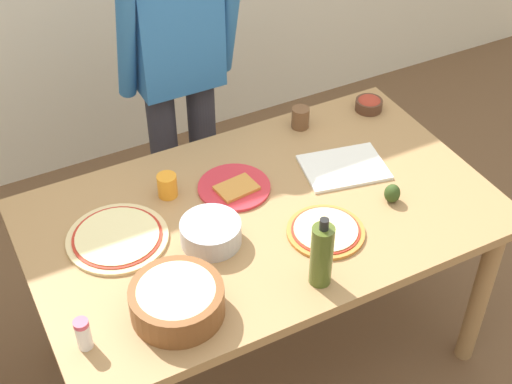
{
  "coord_description": "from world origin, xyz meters",
  "views": [
    {
      "loc": [
        -0.88,
        -1.64,
        2.44
      ],
      "look_at": [
        0.0,
        0.05,
        0.81
      ],
      "focal_mm": 51.26,
      "sensor_mm": 36.0,
      "label": 1
    }
  ],
  "objects_px": {
    "pizza_raw_on_board": "(117,238)",
    "person_cook": "(178,64)",
    "olive_oil_bottle": "(322,255)",
    "avocado": "(392,193)",
    "popcorn_bowl": "(177,298)",
    "plate_with_slice": "(235,187)",
    "dining_table": "(263,231)",
    "cup_small_brown": "(300,118)",
    "salt_shaker": "(83,334)",
    "pizza_cooked_on_tray": "(326,231)",
    "cutting_board_white": "(344,167)",
    "cup_orange": "(167,186)",
    "small_sauce_bowl": "(369,104)",
    "mixing_bowl_steel": "(211,233)"
  },
  "relations": [
    {
      "from": "mixing_bowl_steel",
      "to": "cup_orange",
      "type": "bearing_deg",
      "value": 97.2
    },
    {
      "from": "olive_oil_bottle",
      "to": "pizza_raw_on_board",
      "type": "bearing_deg",
      "value": 136.97
    },
    {
      "from": "small_sauce_bowl",
      "to": "cup_orange",
      "type": "xyz_separation_m",
      "value": [
        -0.93,
        -0.12,
        0.01
      ]
    },
    {
      "from": "cup_small_brown",
      "to": "salt_shaker",
      "type": "distance_m",
      "value": 1.26
    },
    {
      "from": "person_cook",
      "to": "popcorn_bowl",
      "type": "relative_size",
      "value": 5.79
    },
    {
      "from": "mixing_bowl_steel",
      "to": "avocado",
      "type": "height_order",
      "value": "mixing_bowl_steel"
    },
    {
      "from": "pizza_cooked_on_tray",
      "to": "mixing_bowl_steel",
      "type": "bearing_deg",
      "value": 158.53
    },
    {
      "from": "plate_with_slice",
      "to": "salt_shaker",
      "type": "bearing_deg",
      "value": -147.99
    },
    {
      "from": "salt_shaker",
      "to": "pizza_cooked_on_tray",
      "type": "bearing_deg",
      "value": 5.5
    },
    {
      "from": "olive_oil_bottle",
      "to": "cup_small_brown",
      "type": "distance_m",
      "value": 0.83
    },
    {
      "from": "person_cook",
      "to": "small_sauce_bowl",
      "type": "xyz_separation_m",
      "value": [
        0.66,
        -0.4,
        -0.15
      ]
    },
    {
      "from": "pizza_cooked_on_tray",
      "to": "cup_orange",
      "type": "height_order",
      "value": "cup_orange"
    },
    {
      "from": "pizza_raw_on_board",
      "to": "popcorn_bowl",
      "type": "distance_m",
      "value": 0.39
    },
    {
      "from": "pizza_raw_on_board",
      "to": "olive_oil_bottle",
      "type": "height_order",
      "value": "olive_oil_bottle"
    },
    {
      "from": "small_sauce_bowl",
      "to": "mixing_bowl_steel",
      "type": "bearing_deg",
      "value": -155.65
    },
    {
      "from": "olive_oil_bottle",
      "to": "avocado",
      "type": "distance_m",
      "value": 0.47
    },
    {
      "from": "pizza_cooked_on_tray",
      "to": "olive_oil_bottle",
      "type": "xyz_separation_m",
      "value": [
        -0.13,
        -0.17,
        0.1
      ]
    },
    {
      "from": "pizza_cooked_on_tray",
      "to": "cup_small_brown",
      "type": "height_order",
      "value": "cup_small_brown"
    },
    {
      "from": "person_cook",
      "to": "pizza_cooked_on_tray",
      "type": "distance_m",
      "value": 0.97
    },
    {
      "from": "dining_table",
      "to": "person_cook",
      "type": "distance_m",
      "value": 0.8
    },
    {
      "from": "olive_oil_bottle",
      "to": "cup_orange",
      "type": "distance_m",
      "value": 0.65
    },
    {
      "from": "salt_shaker",
      "to": "plate_with_slice",
      "type": "bearing_deg",
      "value": 32.01
    },
    {
      "from": "pizza_raw_on_board",
      "to": "popcorn_bowl",
      "type": "xyz_separation_m",
      "value": [
        0.06,
        -0.38,
        0.05
      ]
    },
    {
      "from": "pizza_raw_on_board",
      "to": "person_cook",
      "type": "bearing_deg",
      "value": 52.6
    },
    {
      "from": "pizza_raw_on_board",
      "to": "avocado",
      "type": "relative_size",
      "value": 4.81
    },
    {
      "from": "plate_with_slice",
      "to": "olive_oil_bottle",
      "type": "height_order",
      "value": "olive_oil_bottle"
    },
    {
      "from": "pizza_cooked_on_tray",
      "to": "olive_oil_bottle",
      "type": "relative_size",
      "value": 1.02
    },
    {
      "from": "popcorn_bowl",
      "to": "person_cook",
      "type": "bearing_deg",
      "value": 66.66
    },
    {
      "from": "cutting_board_white",
      "to": "avocado",
      "type": "bearing_deg",
      "value": -78.04
    },
    {
      "from": "mixing_bowl_steel",
      "to": "cup_small_brown",
      "type": "height_order",
      "value": "cup_small_brown"
    },
    {
      "from": "plate_with_slice",
      "to": "cup_orange",
      "type": "xyz_separation_m",
      "value": [
        -0.22,
        0.08,
        0.03
      ]
    },
    {
      "from": "pizza_raw_on_board",
      "to": "plate_with_slice",
      "type": "height_order",
      "value": "plate_with_slice"
    },
    {
      "from": "small_sauce_bowl",
      "to": "salt_shaker",
      "type": "xyz_separation_m",
      "value": [
        -1.39,
        -0.62,
        0.02
      ]
    },
    {
      "from": "plate_with_slice",
      "to": "salt_shaker",
      "type": "distance_m",
      "value": 0.8
    },
    {
      "from": "pizza_raw_on_board",
      "to": "mixing_bowl_steel",
      "type": "height_order",
      "value": "mixing_bowl_steel"
    },
    {
      "from": "cup_small_brown",
      "to": "olive_oil_bottle",
      "type": "bearing_deg",
      "value": -115.9
    },
    {
      "from": "dining_table",
      "to": "pizza_cooked_on_tray",
      "type": "distance_m",
      "value": 0.25
    },
    {
      "from": "dining_table",
      "to": "cup_small_brown",
      "type": "xyz_separation_m",
      "value": [
        0.37,
        0.38,
        0.13
      ]
    },
    {
      "from": "small_sauce_bowl",
      "to": "olive_oil_bottle",
      "type": "xyz_separation_m",
      "value": [
        -0.67,
        -0.72,
        0.08
      ]
    },
    {
      "from": "dining_table",
      "to": "small_sauce_bowl",
      "type": "bearing_deg",
      "value": 27.54
    },
    {
      "from": "olive_oil_bottle",
      "to": "avocado",
      "type": "relative_size",
      "value": 3.66
    },
    {
      "from": "olive_oil_bottle",
      "to": "cup_orange",
      "type": "xyz_separation_m",
      "value": [
        -0.26,
        0.6,
        -0.07
      ]
    },
    {
      "from": "salt_shaker",
      "to": "cutting_board_white",
      "type": "relative_size",
      "value": 0.35
    },
    {
      "from": "pizza_raw_on_board",
      "to": "pizza_cooked_on_tray",
      "type": "xyz_separation_m",
      "value": [
        0.62,
        -0.29,
        0.0
      ]
    },
    {
      "from": "olive_oil_bottle",
      "to": "salt_shaker",
      "type": "xyz_separation_m",
      "value": [
        -0.72,
        0.09,
        -0.06
      ]
    },
    {
      "from": "mixing_bowl_steel",
      "to": "cutting_board_white",
      "type": "xyz_separation_m",
      "value": [
        0.59,
        0.12,
        -0.03
      ]
    },
    {
      "from": "salt_shaker",
      "to": "cutting_board_white",
      "type": "distance_m",
      "value": 1.14
    },
    {
      "from": "cup_orange",
      "to": "mixing_bowl_steel",
      "type": "bearing_deg",
      "value": -82.8
    },
    {
      "from": "salt_shaker",
      "to": "avocado",
      "type": "relative_size",
      "value": 1.51
    },
    {
      "from": "olive_oil_bottle",
      "to": "cutting_board_white",
      "type": "xyz_separation_m",
      "value": [
        0.37,
        0.44,
        -0.11
      ]
    }
  ]
}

